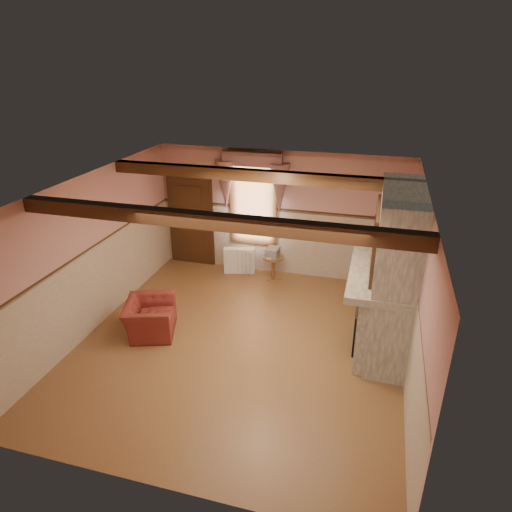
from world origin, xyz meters
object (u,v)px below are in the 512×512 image
(radiator, at_px, (239,260))
(bowl, at_px, (383,273))
(mantel_clock, at_px, (384,247))
(oil_lamp, at_px, (384,248))
(armchair, at_px, (150,317))
(side_table, at_px, (273,268))

(radiator, bearing_deg, bowl, -49.98)
(bowl, distance_m, mantel_clock, 0.94)
(oil_lamp, bearing_deg, bowl, -90.00)
(mantel_clock, bearing_deg, armchair, -159.29)
(oil_lamp, bearing_deg, mantel_clock, 90.00)
(mantel_clock, height_order, oil_lamp, oil_lamp)
(side_table, bearing_deg, armchair, -121.79)
(armchair, relative_size, mantel_clock, 3.97)
(armchair, height_order, oil_lamp, oil_lamp)
(side_table, xyz_separation_m, bowl, (2.28, -2.11, 1.19))
(armchair, bearing_deg, mantel_clock, -87.46)
(armchair, bearing_deg, radiator, -34.52)
(radiator, relative_size, oil_lamp, 2.50)
(side_table, height_order, mantel_clock, mantel_clock)
(oil_lamp, bearing_deg, radiator, 155.28)
(bowl, xyz_separation_m, mantel_clock, (0.00, 0.94, 0.06))
(armchair, distance_m, oil_lamp, 4.33)
(armchair, height_order, mantel_clock, mantel_clock)
(bowl, height_order, oil_lamp, oil_lamp)
(mantel_clock, bearing_deg, radiator, 157.37)
(side_table, xyz_separation_m, radiator, (-0.83, 0.12, 0.02))
(radiator, xyz_separation_m, mantel_clock, (3.11, -1.30, 1.22))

